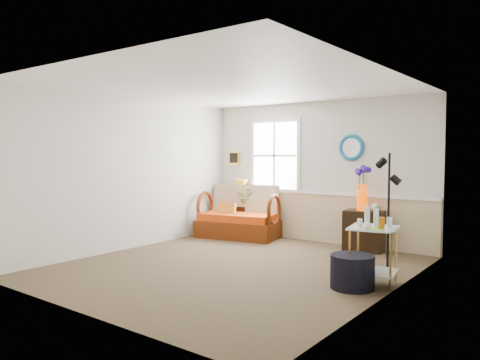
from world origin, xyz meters
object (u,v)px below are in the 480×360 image
Objects in this scene: cabinet at (364,231)px; ottoman at (352,272)px; lamp_stand at (241,220)px; side_table at (373,256)px; floor_lamp at (388,213)px; loveseat at (239,211)px.

cabinet reaches higher than ottoman.
cabinet is (2.68, -0.09, 0.06)m from lamp_stand.
floor_lamp is at bearing 94.53° from side_table.
lamp_stand is at bearing 170.13° from cabinet.
side_table is (3.35, -1.61, -0.14)m from loveseat.
floor_lamp is 3.09× the size of ottoman.
loveseat is 2.72× the size of lamp_stand.
loveseat is at bearing -174.20° from floor_lamp.
cabinet is at bearing -5.93° from loveseat.
loveseat is at bearing 178.06° from cabinet.
loveseat is at bearing 149.12° from ottoman.
floor_lamp is (0.83, -1.20, 0.48)m from cabinet.
floor_lamp reaches higher than loveseat.
loveseat is 3.44m from floor_lamp.
floor_lamp is at bearing -27.81° from loveseat.
ottoman is at bearing -113.48° from side_table.
side_table is at bearing -28.76° from lamp_stand.
loveseat is 2.27× the size of cabinet.
side_table reaches higher than lamp_stand.
floor_lamp reaches higher than ottoman.
side_table is (3.56, -1.95, 0.08)m from lamp_stand.
loveseat is 2.90× the size of ottoman.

